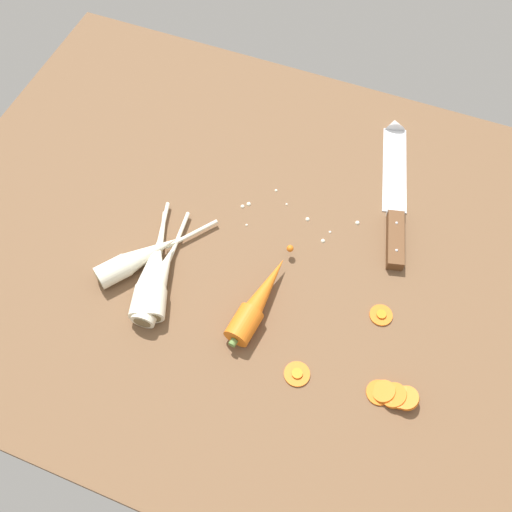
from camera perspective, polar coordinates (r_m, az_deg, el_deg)
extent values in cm
cube|color=brown|center=(102.67, 0.41, -0.08)|extent=(120.00, 90.00, 4.00)
cube|color=silver|center=(114.06, 13.46, 8.34)|extent=(9.19, 20.47, 0.50)
cone|color=silver|center=(121.45, 13.49, 12.43)|extent=(4.58, 3.88, 3.96)
cube|color=silver|center=(107.33, 13.53, 4.48)|extent=(3.34, 2.66, 2.20)
cube|color=brown|center=(103.71, 13.51, 1.55)|extent=(5.42, 11.35, 2.20)
sphere|color=silver|center=(104.34, 13.64, 3.17)|extent=(0.50, 0.50, 0.50)
sphere|color=silver|center=(101.31, 13.63, 0.54)|extent=(0.50, 0.50, 0.50)
cylinder|color=orange|center=(92.35, -1.20, -6.77)|extent=(4.89, 6.16, 4.20)
cone|color=orange|center=(94.87, 0.82, -3.46)|extent=(5.71, 14.01, 3.99)
sphere|color=orange|center=(98.94, 3.37, 0.75)|extent=(1.20, 1.20, 1.20)
cylinder|color=#5B7F3D|center=(91.25, -2.27, -8.50)|extent=(1.32, 1.15, 1.20)
cylinder|color=silver|center=(95.37, -10.01, -4.69)|extent=(5.49, 6.01, 4.00)
cone|color=silver|center=(98.43, -9.63, -1.11)|extent=(6.66, 9.51, 3.80)
cylinder|color=silver|center=(102.69, -9.19, 2.06)|extent=(4.02, 9.07, 0.70)
cylinder|color=brown|center=(94.36, -10.16, -6.03)|extent=(2.72, 1.28, 2.80)
cylinder|color=silver|center=(99.56, -13.87, -1.48)|extent=(6.37, 6.64, 4.00)
cone|color=silver|center=(100.16, -10.13, 0.46)|extent=(8.65, 9.83, 3.80)
cylinder|color=silver|center=(102.08, -6.33, 2.14)|extent=(6.62, 8.61, 0.70)
cylinder|color=brown|center=(99.48, -15.22, -2.19)|extent=(2.43, 1.91, 2.80)
cylinder|color=silver|center=(95.77, -10.97, -4.54)|extent=(5.27, 6.26, 4.00)
cone|color=silver|center=(99.01, -10.08, -0.65)|extent=(6.17, 10.28, 3.80)
cylinder|color=silver|center=(103.54, -9.17, 2.79)|extent=(3.38, 10.23, 0.70)
cylinder|color=brown|center=(94.72, -11.30, -6.00)|extent=(2.78, 1.02, 2.80)
cylinder|color=silver|center=(95.23, -10.56, -5.06)|extent=(4.53, 5.64, 4.00)
cone|color=silver|center=(98.03, -9.07, -1.35)|extent=(4.75, 9.67, 3.80)
cylinder|color=silver|center=(102.13, -7.58, 1.94)|extent=(1.75, 10.11, 0.70)
cylinder|color=brown|center=(94.34, -11.12, -6.44)|extent=(2.82, 0.59, 2.80)
cylinder|color=orange|center=(92.33, 12.01, -12.96)|extent=(3.98, 3.98, 0.70)
cylinder|color=orange|center=(92.25, 12.45, -12.88)|extent=(3.59, 3.58, 2.03)
cylinder|color=orange|center=(92.13, 13.37, -13.17)|extent=(3.94, 3.99, 2.33)
cylinder|color=orange|center=(92.01, 13.98, -13.31)|extent=(3.64, 3.58, 1.59)
cylinder|color=orange|center=(91.93, 14.57, -13.36)|extent=(3.75, 3.74, 2.02)
cylinder|color=orange|center=(97.13, 12.19, -5.66)|extent=(3.77, 3.77, 0.70)
cylinder|color=orange|center=(96.89, 12.22, -5.59)|extent=(1.58, 1.58, 0.16)
cylinder|color=orange|center=(91.53, 4.05, -11.45)|extent=(4.06, 4.06, 0.70)
cylinder|color=orange|center=(91.27, 4.06, -11.40)|extent=(1.71, 1.71, 0.16)
sphere|color=silver|center=(104.56, 5.10, 3.71)|extent=(0.77, 0.77, 0.77)
sphere|color=silver|center=(106.03, -0.73, 5.23)|extent=(0.81, 0.81, 0.81)
sphere|color=silver|center=(105.28, 9.96, 3.33)|extent=(0.81, 0.81, 0.81)
sphere|color=silver|center=(103.60, 7.30, 2.40)|extent=(0.50, 0.50, 0.50)
sphere|color=silver|center=(105.77, -1.33, 4.98)|extent=(0.74, 0.74, 0.74)
sphere|color=silver|center=(106.30, 3.03, 5.15)|extent=(0.44, 0.44, 0.44)
sphere|color=silver|center=(102.35, 6.62, 1.57)|extent=(0.76, 0.76, 0.76)
sphere|color=silver|center=(108.00, 1.99, 6.52)|extent=(0.56, 0.56, 0.56)
sphere|color=silver|center=(103.60, -0.93, 3.12)|extent=(0.48, 0.48, 0.48)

